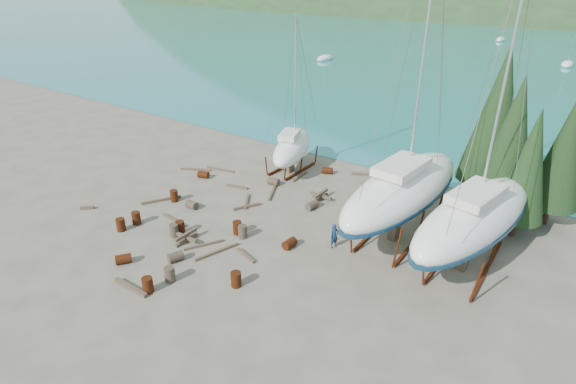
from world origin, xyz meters
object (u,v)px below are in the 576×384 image
Objects in this scene: large_sailboat_far at (474,217)px; small_sailboat_shore at (292,147)px; large_sailboat_near at (403,189)px; worker at (334,236)px.

small_sailboat_shore is (-16.28, 5.64, -1.04)m from large_sailboat_far.
worker is at bearing -119.11° from large_sailboat_near.
large_sailboat_near is at bearing -10.79° from worker.
large_sailboat_near reaches higher than large_sailboat_far.
small_sailboat_shore is at bearing 70.54° from worker.
small_sailboat_shore is at bearing 163.21° from large_sailboat_near.
large_sailboat_near is 4.65m from large_sailboat_far.
small_sailboat_shore is 7.88× the size of worker.
worker is at bearing -62.96° from small_sailboat_shore.
small_sailboat_shore is (-11.71, 4.82, -1.20)m from large_sailboat_near.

